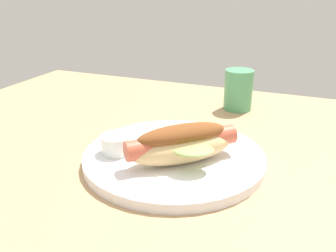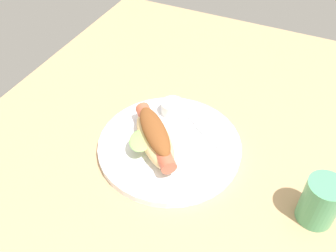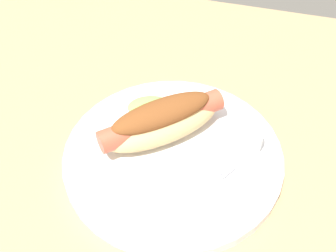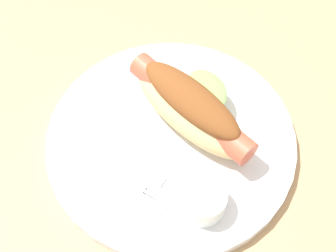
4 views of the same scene
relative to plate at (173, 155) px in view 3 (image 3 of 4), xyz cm
name	(u,v)px [view 3 (image 3 of 4)]	position (x,y,z in cm)	size (l,w,h in cm)	color
ground_plane	(165,167)	(0.87, 1.06, -1.70)	(120.00, 90.00, 1.80)	tan
plate	(173,155)	(0.00, 0.00, 0.00)	(29.52, 29.52, 1.60)	white
hot_dog	(162,120)	(2.22, -2.29, 3.84)	(16.24, 15.97, 6.06)	#DBB77A
sauce_ramekin	(243,140)	(-8.75, -3.34, 2.29)	(5.03, 5.03, 2.98)	white
fork	(196,201)	(-4.80, 6.90, 1.00)	(8.64, 13.35, 0.40)	silver
knife	(178,197)	(-2.60, 7.06, 0.98)	(14.22, 1.40, 0.36)	silver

